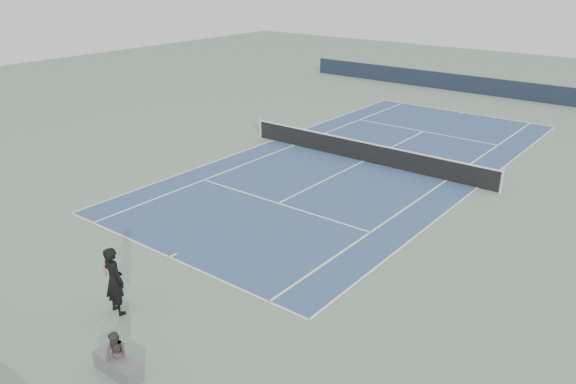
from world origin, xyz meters
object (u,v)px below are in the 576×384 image
Objects in this scene: tennis_ball at (102,322)px; tennis_net at (364,151)px; spectator_bench at (117,360)px; tennis_player at (114,280)px.

tennis_net is at bearing 94.97° from tennis_ball.
spectator_bench is at bearing -78.54° from tennis_net.
tennis_player reaches higher than tennis_ball.
tennis_player is 29.05× the size of tennis_ball.
tennis_player is at bearing 99.86° from tennis_ball.
tennis_ball is 2.19m from spectator_bench.
tennis_net is at bearing 94.78° from tennis_player.
tennis_player is 2.61m from spectator_bench.
tennis_net reaches higher than tennis_ball.
tennis_player is 1.42× the size of spectator_bench.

